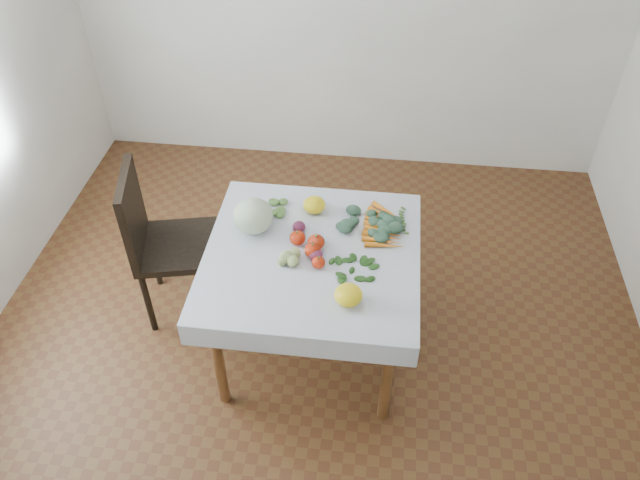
{
  "coord_description": "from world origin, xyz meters",
  "views": [
    {
      "loc": [
        0.33,
        -2.35,
        3.01
      ],
      "look_at": [
        0.04,
        0.04,
        0.82
      ],
      "focal_mm": 35.0,
      "sensor_mm": 36.0,
      "label": 1
    }
  ],
  "objects_px": {
    "cabbage": "(253,216)",
    "heirloom_back": "(314,205)",
    "chair": "(158,236)",
    "carrot_bunch": "(384,228)",
    "table": "(312,267)"
  },
  "relations": [
    {
      "from": "cabbage",
      "to": "heirloom_back",
      "type": "height_order",
      "value": "cabbage"
    },
    {
      "from": "chair",
      "to": "heirloom_back",
      "type": "height_order",
      "value": "chair"
    },
    {
      "from": "cabbage",
      "to": "heirloom_back",
      "type": "bearing_deg",
      "value": 32.83
    },
    {
      "from": "table",
      "to": "carrot_bunch",
      "type": "xyz_separation_m",
      "value": [
        0.37,
        0.23,
        0.12
      ]
    },
    {
      "from": "chair",
      "to": "cabbage",
      "type": "height_order",
      "value": "chair"
    },
    {
      "from": "chair",
      "to": "cabbage",
      "type": "bearing_deg",
      "value": -6.45
    },
    {
      "from": "heirloom_back",
      "to": "carrot_bunch",
      "type": "xyz_separation_m",
      "value": [
        0.4,
        -0.12,
        -0.03
      ]
    },
    {
      "from": "heirloom_back",
      "to": "cabbage",
      "type": "bearing_deg",
      "value": -147.17
    },
    {
      "from": "cabbage",
      "to": "carrot_bunch",
      "type": "bearing_deg",
      "value": 6.33
    },
    {
      "from": "table",
      "to": "carrot_bunch",
      "type": "distance_m",
      "value": 0.45
    },
    {
      "from": "table",
      "to": "heirloom_back",
      "type": "relative_size",
      "value": 7.87
    },
    {
      "from": "chair",
      "to": "carrot_bunch",
      "type": "xyz_separation_m",
      "value": [
        1.3,
        0.01,
        0.19
      ]
    },
    {
      "from": "table",
      "to": "carrot_bunch",
      "type": "bearing_deg",
      "value": 31.63
    },
    {
      "from": "carrot_bunch",
      "to": "heirloom_back",
      "type": "bearing_deg",
      "value": 163.4
    },
    {
      "from": "table",
      "to": "chair",
      "type": "xyz_separation_m",
      "value": [
        -0.93,
        0.22,
        -0.07
      ]
    }
  ]
}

